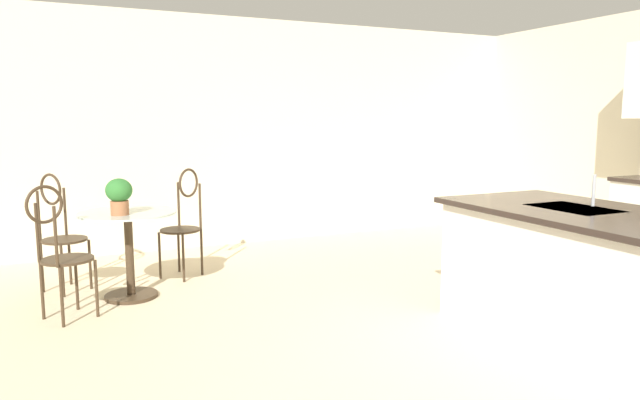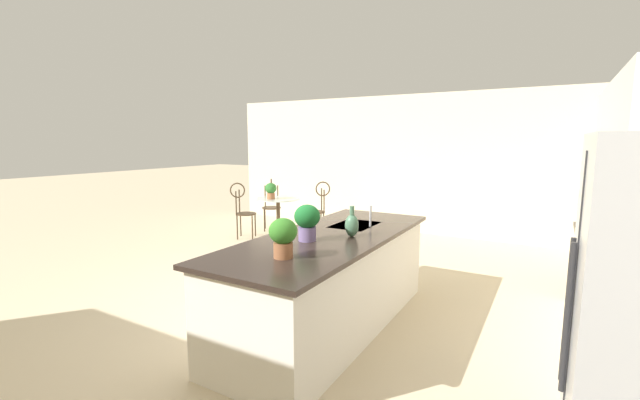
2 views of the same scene
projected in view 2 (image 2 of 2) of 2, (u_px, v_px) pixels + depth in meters
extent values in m
plane|color=beige|center=(278.00, 299.00, 4.69)|extent=(40.00, 40.00, 0.00)
cube|color=beige|center=(402.00, 164.00, 8.14)|extent=(0.12, 7.80, 2.70)
cube|color=white|center=(330.00, 283.00, 3.95)|extent=(2.70, 0.96, 0.88)
cube|color=#2D231E|center=(330.00, 237.00, 3.88)|extent=(2.80, 1.06, 0.04)
cube|color=#B2B5BA|center=(355.00, 226.00, 4.35)|extent=(0.56, 0.40, 0.03)
cube|color=white|center=(618.00, 307.00, 3.38)|extent=(2.40, 0.60, 0.88)
cube|color=#2D231E|center=(624.00, 253.00, 3.32)|extent=(2.44, 0.64, 0.04)
cube|color=white|center=(635.00, 129.00, 3.18)|extent=(2.40, 0.36, 0.76)
cube|color=#28282B|center=(570.00, 336.00, 1.87)|extent=(0.01, 0.01, 1.69)
cylinder|color=#28282B|center=(567.00, 311.00, 1.91)|extent=(0.02, 0.02, 0.70)
cylinder|color=#28282B|center=(568.00, 319.00, 1.82)|extent=(0.02, 0.02, 0.70)
cylinder|color=#3D2D1E|center=(279.00, 236.00, 7.71)|extent=(0.44, 0.44, 0.03)
cylinder|color=#3D2D1E|center=(278.00, 218.00, 7.66)|extent=(0.07, 0.07, 0.69)
cylinder|color=#B2C6C1|center=(278.00, 199.00, 7.61)|extent=(0.80, 0.80, 0.01)
cylinder|color=#3D2D1E|center=(255.00, 225.00, 7.76)|extent=(0.03, 0.03, 0.45)
cylinder|color=#3D2D1E|center=(252.00, 228.00, 7.48)|extent=(0.03, 0.03, 0.45)
cylinder|color=#3D2D1E|center=(241.00, 225.00, 7.77)|extent=(0.03, 0.03, 0.45)
cylinder|color=#3D2D1E|center=(237.00, 228.00, 7.49)|extent=(0.03, 0.03, 0.45)
cylinder|color=#3D2D1E|center=(246.00, 214.00, 7.59)|extent=(0.51, 0.51, 0.02)
cylinder|color=#3D2D1E|center=(239.00, 201.00, 7.69)|extent=(0.03, 0.03, 0.45)
cylinder|color=#3D2D1E|center=(236.00, 203.00, 7.44)|extent=(0.03, 0.03, 0.45)
torus|color=#3D2D1E|center=(237.00, 190.00, 7.53)|extent=(0.16, 0.26, 0.28)
cylinder|color=#3D2D1E|center=(309.00, 226.00, 7.67)|extent=(0.03, 0.03, 0.45)
cylinder|color=#3D2D1E|center=(307.00, 223.00, 7.94)|extent=(0.03, 0.03, 0.45)
cylinder|color=#3D2D1E|center=(324.00, 225.00, 7.71)|extent=(0.03, 0.03, 0.45)
cylinder|color=#3D2D1E|center=(321.00, 222.00, 7.99)|extent=(0.03, 0.03, 0.45)
cylinder|color=#3D2D1E|center=(315.00, 212.00, 7.79)|extent=(0.54, 0.54, 0.02)
cylinder|color=#3D2D1E|center=(324.00, 202.00, 7.66)|extent=(0.03, 0.03, 0.45)
cylinder|color=#3D2D1E|center=(322.00, 200.00, 7.91)|extent=(0.03, 0.03, 0.45)
torus|color=#3D2D1E|center=(323.00, 189.00, 7.75)|extent=(0.20, 0.23, 0.28)
cylinder|color=#3D2D1E|center=(278.00, 220.00, 8.18)|extent=(0.03, 0.03, 0.45)
cylinder|color=#3D2D1E|center=(264.00, 221.00, 8.16)|extent=(0.03, 0.03, 0.45)
cylinder|color=#3D2D1E|center=(279.00, 218.00, 8.46)|extent=(0.03, 0.03, 0.45)
cylinder|color=#3D2D1E|center=(265.00, 218.00, 8.43)|extent=(0.03, 0.03, 0.45)
cylinder|color=#3D2D1E|center=(271.00, 208.00, 8.27)|extent=(0.53, 0.53, 0.02)
cylinder|color=#3D2D1E|center=(278.00, 196.00, 8.40)|extent=(0.03, 0.03, 0.45)
cylinder|color=#3D2D1E|center=(265.00, 196.00, 8.38)|extent=(0.03, 0.03, 0.45)
torus|color=#3D2D1E|center=(271.00, 185.00, 8.36)|extent=(0.25, 0.18, 0.28)
cylinder|color=#B2B5BA|center=(370.00, 216.00, 4.25)|extent=(0.02, 0.02, 0.22)
cylinder|color=#9E603D|center=(271.00, 196.00, 7.53)|extent=(0.14, 0.14, 0.12)
ellipsoid|color=#2F712F|center=(271.00, 188.00, 7.51)|extent=(0.21, 0.21, 0.19)
cylinder|color=#7A669E|center=(307.00, 234.00, 3.65)|extent=(0.16, 0.16, 0.13)
ellipsoid|color=#1B672B|center=(307.00, 216.00, 3.62)|extent=(0.23, 0.23, 0.21)
cylinder|color=#9E603D|center=(283.00, 250.00, 3.11)|extent=(0.15, 0.15, 0.12)
ellipsoid|color=#367D27|center=(283.00, 231.00, 3.09)|extent=(0.22, 0.22, 0.20)
ellipsoid|color=#4C7A5B|center=(352.00, 225.00, 3.81)|extent=(0.13, 0.13, 0.21)
cylinder|color=#4C7A5B|center=(352.00, 210.00, 3.78)|extent=(0.04, 0.04, 0.08)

